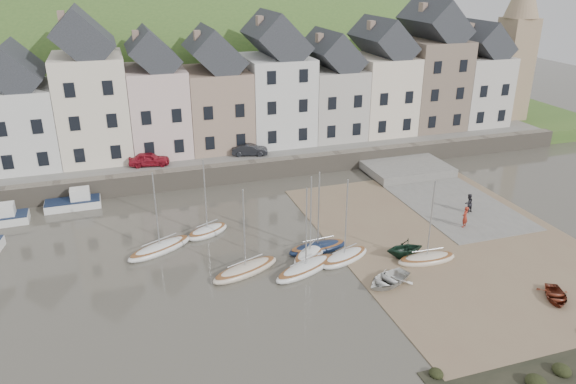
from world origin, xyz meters
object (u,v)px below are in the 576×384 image
object	(u,v)px
rowboat_white	(388,280)
car_right	(250,150)
rowboat_red	(556,296)
car_left	(149,159)
sailboat_0	(160,248)
person_red	(465,217)
rowboat_green	(405,248)
person_dark	(468,203)

from	to	relation	value
rowboat_white	car_right	world-z (taller)	car_right
rowboat_red	car_left	distance (m)	35.92
sailboat_0	rowboat_white	bearing A→B (deg)	-34.08
rowboat_white	person_red	bearing A→B (deg)	98.41
rowboat_red	car_right	xyz separation A→B (m)	(-12.13, 28.38, 1.85)
rowboat_green	person_dark	size ratio (longest dim) A/B	1.67
person_dark	car_left	xyz separation A→B (m)	(-24.43, 15.74, 1.31)
rowboat_white	rowboat_green	world-z (taller)	rowboat_green
sailboat_0	rowboat_green	world-z (taller)	sailboat_0
car_right	rowboat_white	bearing A→B (deg)	-156.92
rowboat_green	car_left	distance (m)	26.05
rowboat_green	person_dark	bearing A→B (deg)	122.09
car_right	person_dark	bearing A→B (deg)	-121.50
rowboat_red	person_dark	bearing A→B (deg)	107.88
rowboat_green	car_right	xyz separation A→B (m)	(-5.88, 20.75, 1.41)
rowboat_green	person_red	size ratio (longest dim) A/B	1.57
rowboat_white	rowboat_red	distance (m)	10.22
car_right	car_left	bearing A→B (deg)	105.60
car_left	rowboat_green	bearing A→B (deg)	-134.09
sailboat_0	rowboat_red	bearing A→B (deg)	-31.73
sailboat_0	car_left	distance (m)	14.56
sailboat_0	rowboat_red	distance (m)	26.56
person_red	person_dark	world-z (taller)	person_red
person_dark	rowboat_red	bearing A→B (deg)	67.45
sailboat_0	car_right	distance (m)	17.91
rowboat_red	person_dark	size ratio (longest dim) A/B	1.60
sailboat_0	car_left	xyz separation A→B (m)	(0.66, 14.41, 1.98)
rowboat_green	person_red	distance (m)	7.35
rowboat_white	person_dark	world-z (taller)	person_dark
rowboat_white	rowboat_red	bearing A→B (deg)	40.31
rowboat_white	car_left	world-z (taller)	car_left
person_red	person_dark	distance (m)	2.98
sailboat_0	person_dark	xyz separation A→B (m)	(25.09, -1.33, 0.67)
rowboat_white	person_dark	size ratio (longest dim) A/B	2.05
rowboat_green	person_red	world-z (taller)	person_red
car_left	person_red	bearing A→B (deg)	-119.84
sailboat_0	car_right	xyz separation A→B (m)	(10.46, 14.41, 1.92)
person_red	car_right	xyz separation A→B (m)	(-12.70, 18.01, 1.20)
person_red	rowboat_red	bearing A→B (deg)	55.15
sailboat_0	car_left	world-z (taller)	sailboat_0
rowboat_red	person_red	distance (m)	10.41
person_dark	car_right	world-z (taller)	car_right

